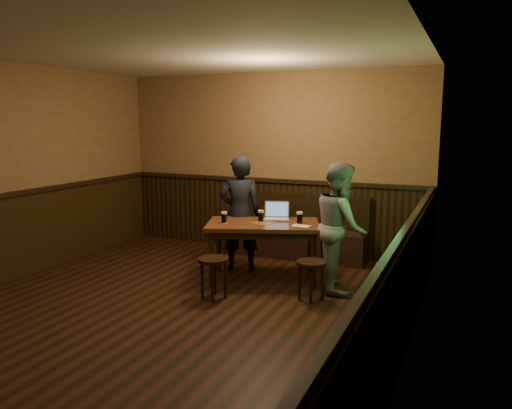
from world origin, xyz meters
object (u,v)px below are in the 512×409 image
object	(u,v)px
bench	(295,236)
laptop	(277,215)
stool_left	(214,266)
pint_left	(224,217)
stool_right	(311,269)
person_grey	(340,226)
pub_table	(263,230)
pint_mid	(261,216)
pint_right	(300,218)
person_suit	(240,213)

from	to	relation	value
bench	laptop	xyz separation A→B (m)	(0.08, -0.97, 0.51)
stool_left	pint_left	xyz separation A→B (m)	(-0.19, 0.65, 0.45)
laptop	stool_right	bearing A→B (deg)	-64.77
stool_left	person_grey	bearing A→B (deg)	36.50
stool_left	laptop	world-z (taller)	laptop
person_grey	pint_left	bearing A→B (deg)	77.55
pub_table	laptop	bearing A→B (deg)	55.13
pub_table	pint_mid	xyz separation A→B (m)	(-0.06, 0.06, 0.18)
bench	person_grey	bearing A→B (deg)	-50.34
stool_right	pint_right	xyz separation A→B (m)	(-0.35, 0.61, 0.47)
pint_mid	pub_table	bearing A→B (deg)	-44.22
pint_mid	laptop	bearing A→B (deg)	60.39
laptop	pub_table	bearing A→B (deg)	-122.97
pint_left	bench	bearing A→B (deg)	72.97
person_suit	pint_right	bearing A→B (deg)	144.59
person_suit	person_grey	xyz separation A→B (m)	(1.47, -0.25, -0.01)
bench	person_suit	bearing A→B (deg)	-116.59
pub_table	pint_right	size ratio (longest dim) A/B	10.32
bench	stool_right	world-z (taller)	bench
stool_left	pint_right	xyz separation A→B (m)	(0.71, 0.99, 0.45)
pint_left	laptop	world-z (taller)	laptop
pint_mid	laptop	distance (m)	0.27
bench	pub_table	size ratio (longest dim) A/B	1.36
pub_table	person_suit	distance (m)	0.58
person_grey	stool_right	bearing A→B (deg)	137.31
pub_table	stool_right	xyz separation A→B (m)	(0.80, -0.48, -0.29)
laptop	person_suit	xyz separation A→B (m)	(-0.55, 0.02, -0.03)
pint_mid	bench	bearing A→B (deg)	87.31
stool_right	laptop	distance (m)	1.15
pub_table	pint_right	world-z (taller)	pint_right
stool_right	pint_mid	size ratio (longest dim) A/B	3.11
stool_left	person_grey	world-z (taller)	person_grey
stool_left	pint_mid	bearing A→B (deg)	77.63
laptop	person_grey	distance (m)	0.95
pint_left	laptop	distance (m)	0.73
pint_left	pint_right	size ratio (longest dim) A/B	0.95
stool_left	pint_mid	world-z (taller)	pint_mid
pub_table	laptop	size ratio (longest dim) A/B	4.11
pint_right	person_grey	distance (m)	0.55
bench	pint_right	size ratio (longest dim) A/B	14.04
pub_table	pint_left	bearing A→B (deg)	-174.62
stool_left	stool_right	distance (m)	1.13
stool_left	pint_left	size ratio (longest dim) A/B	3.29
person_grey	bench	bearing A→B (deg)	16.40
stool_left	pint_left	bearing A→B (deg)	106.52
person_suit	laptop	bearing A→B (deg)	153.44
pub_table	person_grey	bearing A→B (deg)	-16.71
pub_table	person_grey	distance (m)	1.00
pub_table	person_suit	xyz separation A→B (m)	(-0.48, 0.31, 0.13)
stool_right	person_suit	world-z (taller)	person_suit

